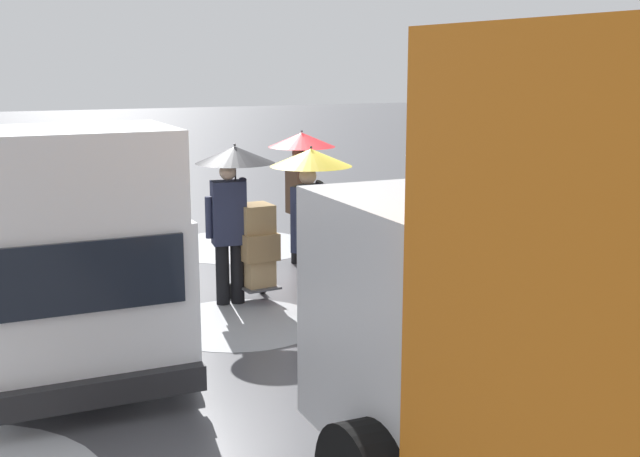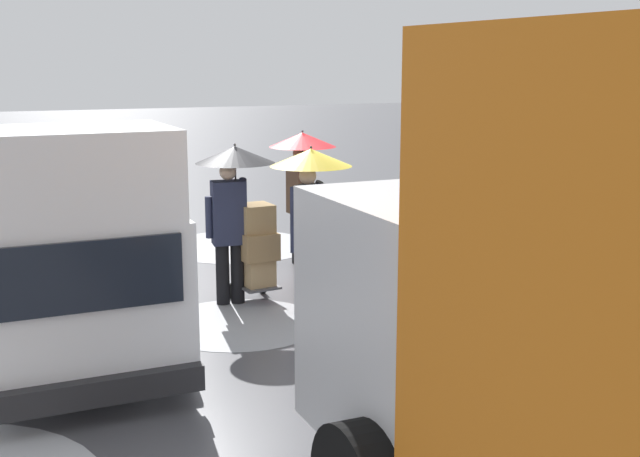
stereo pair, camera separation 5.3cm
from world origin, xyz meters
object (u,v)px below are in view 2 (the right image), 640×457
Objects in this scene: shopping_cart_vendor at (330,250)px; hand_dolly_boxes at (255,246)px; pedestrian_black_side at (445,177)px; pedestrian_far_side at (301,166)px; pedestrian_pink_side at (310,192)px; pedestrian_white_side at (232,186)px; cargo_van_parked_right at (56,244)px.

shopping_cart_vendor is 1.17m from hand_dolly_boxes.
pedestrian_black_side is 2.39m from pedestrian_far_side.
pedestrian_pink_side is at bearing 71.32° from pedestrian_far_side.
hand_dolly_boxes is 0.88m from pedestrian_white_side.
pedestrian_far_side is at bearing -134.88° from pedestrian_white_side.
cargo_van_parked_right is 3.92m from shopping_cart_vendor.
pedestrian_pink_side is 2.24m from pedestrian_black_side.
cargo_van_parked_right is at bearing 13.71° from shopping_cart_vendor.
pedestrian_white_side is at bearing -41.79° from pedestrian_pink_side.
pedestrian_black_side is at bearing 173.15° from hand_dolly_boxes.
hand_dolly_boxes is (-2.61, -0.79, -0.42)m from cargo_van_parked_right.
pedestrian_black_side and pedestrian_far_side have the same top height.
hand_dolly_boxes is 0.62× the size of pedestrian_far_side.
hand_dolly_boxes is 2.21m from pedestrian_far_side.
hand_dolly_boxes is at bearing -163.15° from cargo_van_parked_right.
pedestrian_pink_side is at bearing -178.79° from cargo_van_parked_right.
pedestrian_white_side is at bearing 0.62° from hand_dolly_boxes.
pedestrian_far_side is at bearing -148.55° from cargo_van_parked_right.
hand_dolly_boxes is 1.20m from pedestrian_pink_side.
cargo_van_parked_right reaches higher than pedestrian_white_side.
shopping_cart_vendor is 1.78m from pedestrian_white_side.
shopping_cart_vendor is at bearing -16.10° from pedestrian_black_side.
pedestrian_white_side is (3.01, -0.32, 0.00)m from pedestrian_black_side.
cargo_van_parked_right is 4.06× the size of hand_dolly_boxes.
shopping_cart_vendor is 0.77× the size of hand_dolly_boxes.
pedestrian_pink_side reaches higher than shopping_cart_vendor.
pedestrian_white_side is (0.30, 0.00, 0.83)m from hand_dolly_boxes.
hand_dolly_boxes is at bearing -6.85° from pedestrian_black_side.
pedestrian_white_side is at bearing 45.12° from pedestrian_far_side.
shopping_cart_vendor is 0.47× the size of pedestrian_pink_side.
pedestrian_white_side reaches higher than shopping_cart_vendor.
cargo_van_parked_right is 5.30× the size of shopping_cart_vendor.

